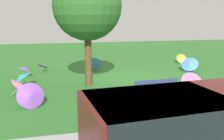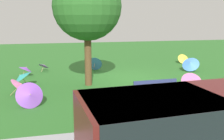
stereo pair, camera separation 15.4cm
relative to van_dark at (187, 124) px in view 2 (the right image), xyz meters
name	(u,v)px [view 2 (the right image)]	position (x,y,z in m)	size (l,w,h in m)	color
ground	(128,79)	(-1.01, -7.65, -0.91)	(40.00, 40.00, 0.00)	#2D6B28
van_dark	(187,124)	(0.00, 0.00, 0.00)	(4.72, 2.39, 1.53)	#591919
park_bench	(154,91)	(-0.84, -3.80, -0.45)	(1.62, 0.55, 0.90)	navy
shade_tree	(87,7)	(1.07, -6.91, 2.57)	(2.97, 2.97, 4.98)	brown
parasol_yellow_0	(184,58)	(-5.92, -11.16, -0.58)	(0.74, 0.69, 0.67)	tan
parasol_pink_1	(192,81)	(-3.12, -5.18, -0.51)	(1.02, 0.92, 0.78)	tan
parasol_purple_0	(30,95)	(3.40, -4.34, -0.46)	(1.01, 0.99, 0.90)	tan
parasol_blue_0	(95,63)	(0.24, -10.24, -0.49)	(0.94, 0.80, 0.84)	tan
parasol_blue_1	(190,63)	(-4.99, -8.63, -0.44)	(1.23, 1.23, 0.88)	tan
parasol_purple_1	(44,65)	(3.14, -10.55, -0.58)	(0.79, 0.79, 0.53)	tan
parasol_purple_2	(26,68)	(4.01, -9.45, -0.49)	(0.85, 0.86, 0.64)	tan
parasol_teal_2	(21,77)	(3.99, -7.16, -0.42)	(0.92, 0.98, 0.82)	tan
parasol_pink_2	(20,85)	(3.89, -5.96, -0.49)	(0.76, 0.82, 0.74)	tan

